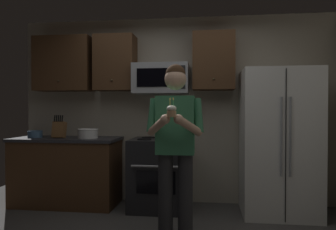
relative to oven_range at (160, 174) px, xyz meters
The scene contains 11 objects.
wall_back 0.94m from the oven_range, 69.02° to the left, with size 4.40×0.10×2.60m, color #B7AD99.
oven_range is the anchor object (origin of this frame).
microwave 1.26m from the oven_range, 89.98° to the left, with size 0.74×0.41×0.40m.
refrigerator 1.56m from the oven_range, ahead, with size 0.90×0.75×1.80m.
cabinet_row_upper 1.60m from the oven_range, 163.43° to the left, with size 2.78×0.36×0.76m.
counter_left 1.30m from the oven_range, behind, with size 1.44×0.66×0.92m.
knife_block 1.50m from the oven_range, behind, with size 0.16×0.15×0.32m.
bowl_large_white 1.11m from the oven_range, behind, with size 0.28×0.28×0.13m.
bowl_small_colored 1.82m from the oven_range, behind, with size 0.20×0.20×0.09m.
person 1.13m from the oven_range, 72.51° to the right, with size 0.60×0.48×1.76m.
cupcake 1.56m from the oven_range, 76.81° to the right, with size 0.09×0.09×0.17m.
Camera 1 is at (0.47, -2.72, 1.30)m, focal length 33.56 mm.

